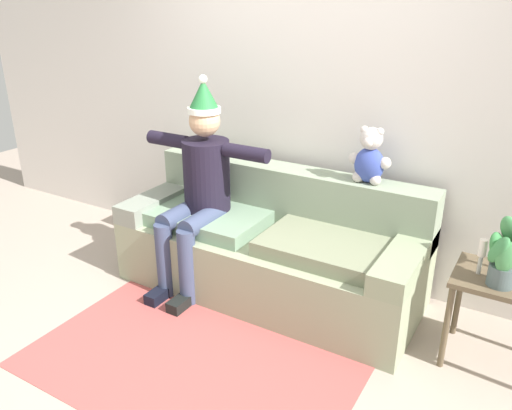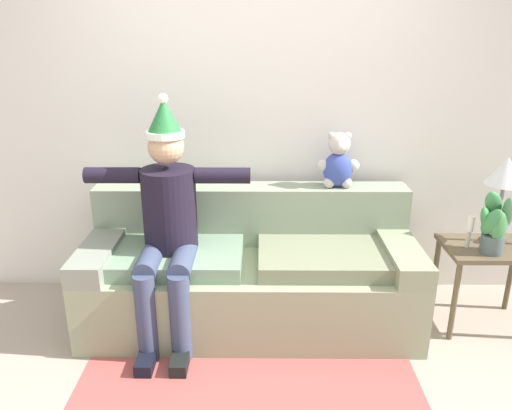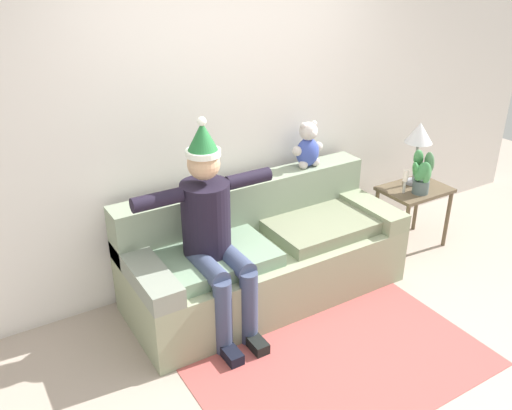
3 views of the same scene
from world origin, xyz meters
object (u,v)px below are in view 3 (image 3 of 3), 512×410
object	(u,v)px
teddy_bear	(308,147)
side_table	(414,197)
table_lamp	(419,136)
candle_tall	(405,178)
couch	(263,254)
potted_plant	(422,173)
candle_short	(427,169)
person_seated	(213,228)

from	to	relation	value
teddy_bear	side_table	world-z (taller)	teddy_bear
table_lamp	candle_tall	size ratio (longest dim) A/B	2.67
couch	table_lamp	size ratio (longest dim) A/B	3.80
teddy_bear	candle_tall	bearing A→B (deg)	-23.35
couch	potted_plant	xyz separation A→B (m)	(1.51, -0.16, 0.41)
couch	candle_short	bearing A→B (deg)	-0.93
side_table	potted_plant	world-z (taller)	potted_plant
teddy_bear	side_table	distance (m)	1.16
person_seated	potted_plant	size ratio (longest dim) A/B	3.81
teddy_bear	side_table	bearing A→B (deg)	-18.62
person_seated	side_table	xyz separation A→B (m)	(2.06, 0.10, -0.30)
couch	candle_tall	xyz separation A→B (m)	(1.39, -0.09, 0.37)
couch	potted_plant	bearing A→B (deg)	-6.01
potted_plant	candle_short	size ratio (longest dim) A/B	1.88
couch	candle_short	size ratio (longest dim) A/B	10.04
potted_plant	teddy_bear	bearing A→B (deg)	155.62
potted_plant	couch	bearing A→B (deg)	173.99
candle_short	couch	bearing A→B (deg)	179.07
side_table	potted_plant	bearing A→B (deg)	-117.42
couch	teddy_bear	size ratio (longest dim) A/B	5.66
couch	potted_plant	size ratio (longest dim) A/B	5.34
potted_plant	candle_tall	world-z (taller)	potted_plant
couch	candle_tall	size ratio (longest dim) A/B	10.13
candle_short	table_lamp	bearing A→B (deg)	156.80
side_table	candle_short	xyz separation A→B (m)	(0.17, 0.04, 0.23)
couch	table_lamp	bearing A→B (deg)	0.65
couch	person_seated	distance (m)	0.69
couch	candle_tall	distance (m)	1.44
teddy_bear	person_seated	bearing A→B (deg)	-158.99
person_seated	potted_plant	world-z (taller)	person_seated
person_seated	side_table	world-z (taller)	person_seated
candle_tall	candle_short	xyz separation A→B (m)	(0.33, 0.06, 0.00)
couch	side_table	world-z (taller)	couch
person_seated	couch	bearing A→B (deg)	18.04
couch	table_lamp	xyz separation A→B (m)	(1.61, 0.02, 0.68)
side_table	person_seated	bearing A→B (deg)	-177.30
potted_plant	candle_short	xyz separation A→B (m)	(0.21, 0.13, -0.04)
teddy_bear	couch	bearing A→B (deg)	-156.52
table_lamp	potted_plant	bearing A→B (deg)	-120.37
couch	potted_plant	world-z (taller)	potted_plant
teddy_bear	candle_tall	xyz separation A→B (m)	(0.80, -0.34, -0.33)
person_seated	table_lamp	size ratio (longest dim) A/B	2.70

